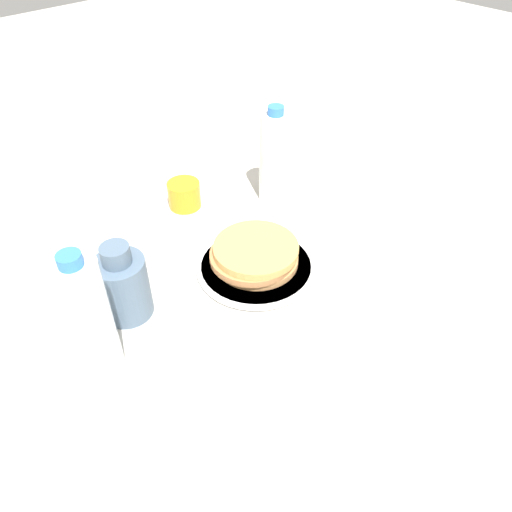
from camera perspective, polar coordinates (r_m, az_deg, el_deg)
The scene contains 8 objects.
ground_plane at distance 0.94m, azimuth 1.96°, elevation -1.89°, with size 4.00×4.00×0.00m, color #BCB7AD.
plate at distance 0.94m, azimuth 0.00°, elevation -1.20°, with size 0.23×0.23×0.01m.
pancake_stack at distance 0.93m, azimuth -0.14°, elevation 0.19°, with size 0.17×0.16×0.04m.
juice_glass at distance 1.11m, azimuth -8.20°, elevation 6.96°, with size 0.07×0.07×0.06m.
cream_jug at distance 0.86m, azimuth -14.96°, elevation -3.24°, with size 0.09×0.09×0.14m.
water_bottle_near at distance 0.75m, azimuth -18.53°, elevation -6.98°, with size 0.07×0.07×0.23m.
water_bottle_mid at distance 1.08m, azimuth 2.13°, elevation 11.15°, with size 0.07×0.07×0.22m.
napkin at distance 0.73m, azimuth 2.02°, elevation -18.52°, with size 0.16×0.15×0.02m.
Camera 1 is at (-0.49, -0.49, 0.64)m, focal length 35.00 mm.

